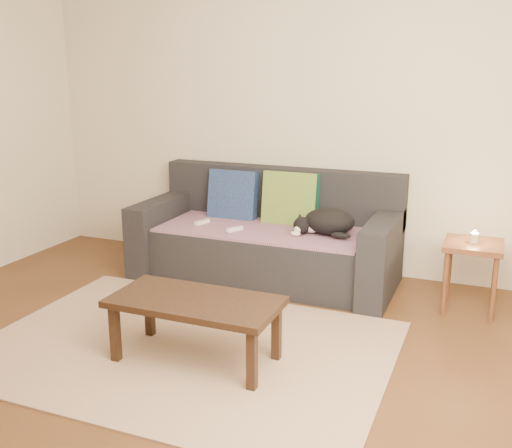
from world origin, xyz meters
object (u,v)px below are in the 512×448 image
wii_remote_a (202,222)px  coffee_table (195,307)px  sofa (268,241)px  side_table (473,255)px  cat (327,222)px  wii_remote_b (235,229)px

wii_remote_a → coffee_table: (0.67, -1.39, -0.11)m
sofa → side_table: bearing=-3.2°
sofa → cat: (0.52, -0.07, 0.23)m
cat → wii_remote_a: (-1.04, -0.08, -0.08)m
sofa → wii_remote_b: sofa is taller
wii_remote_b → side_table: (1.77, 0.16, -0.04)m
sofa → coffee_table: (0.14, -1.54, 0.04)m
side_table → coffee_table: 2.05m
side_table → wii_remote_a: bearing=-178.4°
wii_remote_a → coffee_table: size_ratio=0.15×
sofa → wii_remote_b: 0.34m
cat → coffee_table: cat is taller
cat → side_table: 1.08m
wii_remote_a → coffee_table: wii_remote_a is taller
sofa → coffee_table: 1.54m
cat → wii_remote_b: (-0.70, -0.18, -0.08)m
cat → coffee_table: bearing=-91.3°
cat → coffee_table: 1.53m
sofa → wii_remote_a: sofa is taller
sofa → wii_remote_a: (-0.52, -0.15, 0.15)m
wii_remote_b → side_table: 1.78m
wii_remote_b → coffee_table: (0.33, -1.29, -0.11)m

